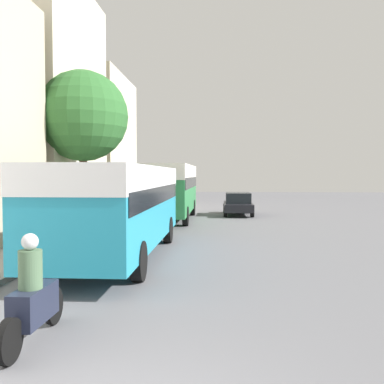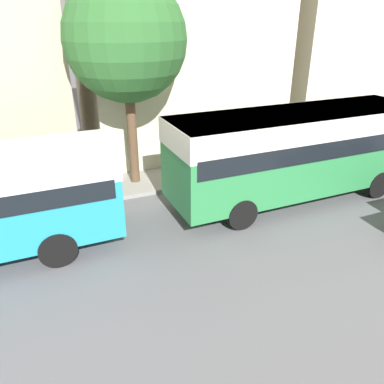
# 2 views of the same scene
# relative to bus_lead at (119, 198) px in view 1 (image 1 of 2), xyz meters

# --- Properties ---
(building_far_terrace) EXTENTS (6.05, 8.81, 12.84)m
(building_far_terrace) POSITION_rel_bus_lead_xyz_m (-7.20, 9.68, 4.54)
(building_far_terrace) COLOR beige
(building_far_terrace) RESTS_ON ground_plane
(building_end_row) EXTENTS (6.85, 8.99, 10.19)m
(building_end_row) POSITION_rel_bus_lead_xyz_m (-7.60, 19.52, 3.21)
(building_end_row) COLOR beige
(building_end_row) RESTS_ON ground_plane
(bus_lead) EXTENTS (2.66, 9.62, 2.88)m
(bus_lead) POSITION_rel_bus_lead_xyz_m (0.00, 0.00, 0.00)
(bus_lead) COLOR teal
(bus_lead) RESTS_ON ground_plane
(bus_following) EXTENTS (2.63, 9.23, 3.17)m
(bus_following) POSITION_rel_bus_lead_xyz_m (0.25, 11.22, 0.17)
(bus_following) COLOR #2D8447
(bus_following) RESTS_ON ground_plane
(motorcycle_behind_lead) EXTENTS (0.39, 2.24, 1.73)m
(motorcycle_behind_lead) POSITION_rel_bus_lead_xyz_m (0.27, -6.87, -1.20)
(motorcycle_behind_lead) COLOR #1E2338
(motorcycle_behind_lead) RESTS_ON ground_plane
(car_crossing) EXTENTS (1.86, 4.40, 1.45)m
(car_crossing) POSITION_rel_bus_lead_xyz_m (4.33, 14.44, -1.12)
(car_crossing) COLOR black
(car_crossing) RESTS_ON ground_plane
(pedestrian_near_curb) EXTENTS (0.38, 0.38, 1.87)m
(pedestrian_near_curb) POSITION_rel_bus_lead_xyz_m (-3.12, 4.08, -0.77)
(pedestrian_near_curb) COLOR #232838
(pedestrian_near_curb) RESTS_ON sidewalk
(street_tree) EXTENTS (4.20, 4.20, 7.29)m
(street_tree) POSITION_rel_bus_lead_xyz_m (-3.19, 6.26, 3.43)
(street_tree) COLOR brown
(street_tree) RESTS_ON sidewalk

